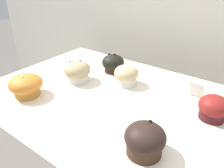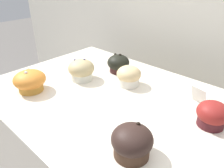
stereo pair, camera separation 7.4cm
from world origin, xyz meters
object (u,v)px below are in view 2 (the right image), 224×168
object	(u,v)px
muffin_front_center	(129,76)
muffin_back_left	(212,115)
muffin_front_left	(30,81)
muffin_back_center	(81,70)
muffin_front_right	(132,142)
muffin_back_right	(118,64)

from	to	relation	value
muffin_front_center	muffin_back_left	xyz separation A→B (m)	(0.32, -0.03, -0.00)
muffin_front_left	muffin_back_center	size ratio (longest dim) A/B	1.11
muffin_front_center	muffin_front_right	bearing A→B (deg)	-49.80
muffin_back_left	muffin_front_center	bearing A→B (deg)	174.53
muffin_front_left	muffin_back_right	bearing A→B (deg)	69.95
muffin_front_left	muffin_front_right	world-z (taller)	same
muffin_back_left	muffin_front_right	world-z (taller)	muffin_front_right
muffin_front_center	muffin_front_left	xyz separation A→B (m)	(-0.23, -0.27, 0.00)
muffin_front_left	muffin_back_center	distance (m)	0.20
muffin_back_left	muffin_back_right	xyz separation A→B (m)	(-0.43, 0.09, 0.00)
muffin_back_center	muffin_back_right	bearing A→B (deg)	68.81
muffin_back_left	muffin_front_left	size ratio (longest dim) A/B	0.77
muffin_front_left	muffin_front_right	size ratio (longest dim) A/B	1.15
muffin_back_left	muffin_front_right	xyz separation A→B (m)	(-0.09, -0.24, 0.00)
muffin_front_right	muffin_back_center	xyz separation A→B (m)	(-0.40, 0.18, 0.00)
muffin_back_right	muffin_back_center	size ratio (longest dim) A/B	0.91
muffin_front_right	muffin_front_left	bearing A→B (deg)	-179.49
muffin_back_left	muffin_front_right	distance (m)	0.26
muffin_front_center	muffin_back_right	world-z (taller)	muffin_back_right
muffin_front_center	muffin_back_left	world-z (taller)	muffin_front_center
muffin_front_right	muffin_back_left	bearing A→B (deg)	68.51
muffin_back_center	muffin_front_left	bearing A→B (deg)	-109.10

